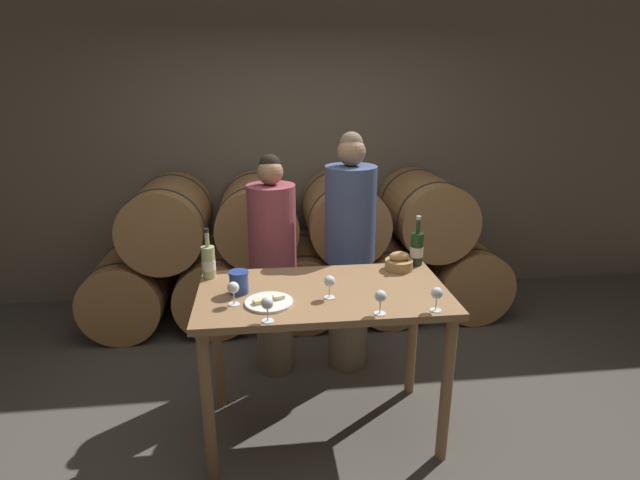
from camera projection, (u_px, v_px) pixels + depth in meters
ground_plane at (323, 429)px, 3.10m from camera, size 10.00×10.00×0.00m
stone_wall_back at (295, 130)px, 4.66m from camera, size 10.00×0.12×3.20m
barrel_stack at (301, 252)px, 4.43m from camera, size 3.66×0.92×1.27m
tasting_table at (323, 313)px, 2.85m from camera, size 1.40×0.76×0.94m
person_left at (273, 267)px, 3.50m from camera, size 0.33×0.33×1.60m
person_right at (349, 254)px, 3.54m from camera, size 0.35×0.35×1.74m
wine_bottle_red at (417, 249)px, 3.16m from camera, size 0.08×0.08×0.32m
wine_bottle_white at (209, 262)px, 2.96m from camera, size 0.08×0.08×0.31m
blue_crock at (239, 281)px, 2.75m from camera, size 0.11×0.11×0.13m
bread_basket at (399, 263)px, 3.10m from camera, size 0.17×0.17×0.12m
cheese_plate at (269, 302)px, 2.64m from camera, size 0.26×0.26×0.04m
wine_glass_far_left at (233, 289)px, 2.60m from camera, size 0.06×0.06×0.13m
wine_glass_left at (267, 304)px, 2.43m from camera, size 0.06×0.06×0.13m
wine_glass_center at (329, 282)px, 2.68m from camera, size 0.06×0.06×0.13m
wine_glass_right at (380, 297)px, 2.50m from camera, size 0.06×0.06×0.13m
wine_glass_far_right at (437, 294)px, 2.54m from camera, size 0.06×0.06×0.13m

